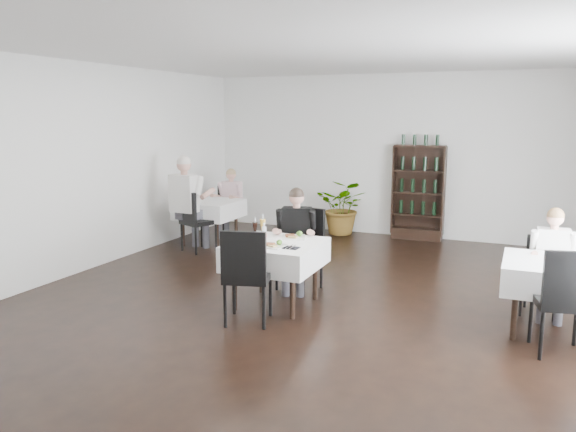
% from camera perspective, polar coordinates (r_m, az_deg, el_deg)
% --- Properties ---
extents(room_shell, '(9.00, 9.00, 9.00)m').
position_cam_1_polar(room_shell, '(6.40, 1.17, 3.47)').
color(room_shell, black).
rests_on(room_shell, ground).
extents(wine_shelf, '(0.90, 0.28, 1.75)m').
position_cam_1_polar(wine_shelf, '(10.46, 13.09, 2.25)').
color(wine_shelf, black).
rests_on(wine_shelf, ground).
extents(main_table, '(1.03, 1.03, 0.77)m').
position_cam_1_polar(main_table, '(6.68, -1.25, -3.92)').
color(main_table, black).
rests_on(main_table, ground).
extents(left_table, '(0.98, 0.98, 0.77)m').
position_cam_1_polar(left_table, '(9.94, -7.97, 0.69)').
color(left_table, black).
rests_on(left_table, ground).
extents(right_table, '(0.98, 0.98, 0.77)m').
position_cam_1_polar(right_table, '(6.42, 25.31, -5.52)').
color(right_table, black).
rests_on(right_table, ground).
extents(potted_tree, '(0.96, 0.84, 1.05)m').
position_cam_1_polar(potted_tree, '(10.72, 5.65, 0.92)').
color(potted_tree, '#225E20').
rests_on(potted_tree, ground).
extents(main_chair_far, '(0.58, 0.58, 1.06)m').
position_cam_1_polar(main_chair_far, '(7.35, 1.55, -2.75)').
color(main_chair_far, black).
rests_on(main_chair_far, ground).
extents(main_chair_near, '(0.60, 0.60, 1.06)m').
position_cam_1_polar(main_chair_near, '(6.07, -4.27, -5.55)').
color(main_chair_near, black).
rests_on(main_chair_near, ground).
extents(left_chair_far, '(0.48, 0.48, 0.93)m').
position_cam_1_polar(left_chair_far, '(10.60, -6.55, 0.82)').
color(left_chair_far, black).
rests_on(left_chair_far, ground).
extents(left_chair_near, '(0.61, 0.62, 1.02)m').
position_cam_1_polar(left_chair_near, '(9.40, -9.53, -0.12)').
color(left_chair_near, black).
rests_on(left_chair_near, ground).
extents(right_chair_far, '(0.45, 0.46, 0.88)m').
position_cam_1_polar(right_chair_far, '(7.07, 24.45, -5.05)').
color(right_chair_far, black).
rests_on(right_chair_far, ground).
extents(right_chair_near, '(0.57, 0.58, 1.05)m').
position_cam_1_polar(right_chair_near, '(5.86, 26.32, -7.24)').
color(right_chair_near, black).
rests_on(right_chair_near, ground).
extents(diner_main, '(0.56, 0.59, 1.34)m').
position_cam_1_polar(diner_main, '(7.19, 0.80, -1.61)').
color(diner_main, '#45444C').
rests_on(diner_main, ground).
extents(diner_left_far, '(0.50, 0.50, 1.28)m').
position_cam_1_polar(diner_left_far, '(10.48, -5.95, 1.89)').
color(diner_left_far, '#45444C').
rests_on(diner_left_far, ground).
extents(diner_left_near, '(0.63, 0.64, 1.61)m').
position_cam_1_polar(diner_left_near, '(9.40, -10.14, 2.01)').
color(diner_left_near, '#45444C').
rests_on(diner_left_near, ground).
extents(diner_right_far, '(0.47, 0.47, 1.25)m').
position_cam_1_polar(diner_right_far, '(6.90, 25.29, -3.59)').
color(diner_right_far, '#45444C').
rests_on(diner_right_far, ground).
extents(plate_far, '(0.36, 0.36, 0.09)m').
position_cam_1_polar(plate_far, '(6.85, 0.59, -2.11)').
color(plate_far, white).
rests_on(plate_far, main_table).
extents(plate_near, '(0.28, 0.28, 0.08)m').
position_cam_1_polar(plate_near, '(6.41, -1.48, -2.99)').
color(plate_near, white).
rests_on(plate_near, main_table).
extents(pilsner_dark, '(0.07, 0.07, 0.28)m').
position_cam_1_polar(pilsner_dark, '(6.71, -3.37, -1.56)').
color(pilsner_dark, black).
rests_on(pilsner_dark, main_table).
extents(pilsner_lager, '(0.07, 0.07, 0.31)m').
position_cam_1_polar(pilsner_lager, '(6.74, -2.58, -1.37)').
color(pilsner_lager, '#B88B2F').
rests_on(pilsner_lager, main_table).
extents(coke_bottle, '(0.06, 0.06, 0.23)m').
position_cam_1_polar(coke_bottle, '(6.66, -2.43, -1.85)').
color(coke_bottle, silver).
rests_on(coke_bottle, main_table).
extents(napkin_cutlery, '(0.19, 0.20, 0.02)m').
position_cam_1_polar(napkin_cutlery, '(6.35, 0.30, -3.22)').
color(napkin_cutlery, black).
rests_on(napkin_cutlery, main_table).
extents(pepper_mill, '(0.04, 0.04, 0.09)m').
position_cam_1_polar(pepper_mill, '(6.39, 26.87, -3.91)').
color(pepper_mill, black).
rests_on(pepper_mill, right_table).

